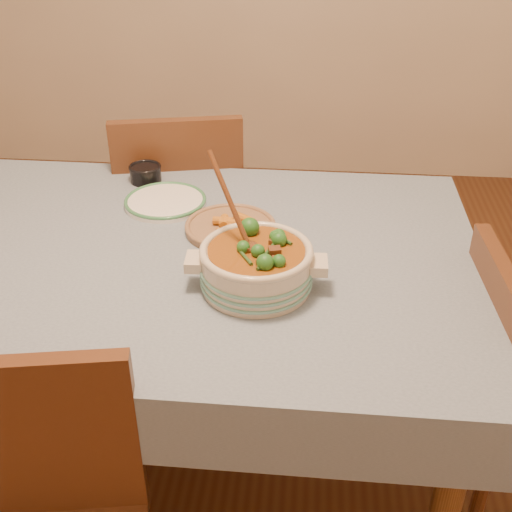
{
  "coord_description": "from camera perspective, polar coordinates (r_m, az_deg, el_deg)",
  "views": [
    {
      "loc": [
        0.39,
        -1.41,
        1.63
      ],
      "look_at": [
        0.27,
        -0.15,
        0.85
      ],
      "focal_mm": 45.0,
      "sensor_mm": 36.0,
      "label": 1
    }
  ],
  "objects": [
    {
      "name": "chair_far",
      "position": [
        2.36,
        -6.63,
        3.68
      ],
      "size": [
        0.52,
        0.52,
        0.92
      ],
      "rotation": [
        0.0,
        0.0,
        3.36
      ],
      "color": "#5B2F1B",
      "rests_on": "floor"
    },
    {
      "name": "dining_table",
      "position": [
        1.75,
        -8.35,
        -2.05
      ],
      "size": [
        1.68,
        1.08,
        0.76
      ],
      "color": "brown",
      "rests_on": "floor"
    },
    {
      "name": "stew_casserole",
      "position": [
        1.5,
        0.01,
        -0.62
      ],
      "size": [
        0.34,
        0.27,
        0.32
      ],
      "rotation": [
        0.0,
        0.0,
        0.04
      ],
      "color": "beige",
      "rests_on": "dining_table"
    },
    {
      "name": "white_plate",
      "position": [
        1.92,
        -8.05,
        4.83
      ],
      "size": [
        0.25,
        0.25,
        0.02
      ],
      "rotation": [
        0.0,
        0.0,
        -0.04
      ],
      "color": "white",
      "rests_on": "dining_table"
    },
    {
      "name": "condiment_bowl",
      "position": [
        2.08,
        -9.81,
        7.34
      ],
      "size": [
        0.12,
        0.12,
        0.05
      ],
      "rotation": [
        0.0,
        0.0,
        0.29
      ],
      "color": "black",
      "rests_on": "dining_table"
    },
    {
      "name": "fried_plate",
      "position": [
        1.76,
        -2.28,
        2.72
      ],
      "size": [
        0.31,
        0.31,
        0.04
      ],
      "rotation": [
        0.0,
        0.0,
        0.34
      ],
      "color": "#916C50",
      "rests_on": "dining_table"
    },
    {
      "name": "floor",
      "position": [
        2.19,
        -6.96,
        -16.68
      ],
      "size": [
        4.5,
        4.5,
        0.0
      ],
      "primitive_type": "plane",
      "color": "#4E2816",
      "rests_on": "ground"
    }
  ]
}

